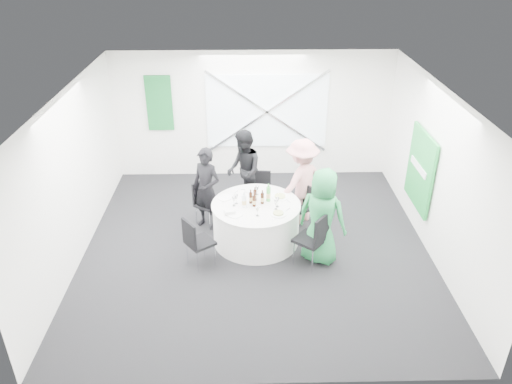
{
  "coord_description": "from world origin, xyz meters",
  "views": [
    {
      "loc": [
        -0.17,
        -7.35,
        5.03
      ],
      "look_at": [
        0.0,
        0.2,
        1.0
      ],
      "focal_mm": 35.0,
      "sensor_mm": 36.0,
      "label": 1
    }
  ],
  "objects_px": {
    "person_man_back_left": "(207,189)",
    "person_woman_pink": "(301,181)",
    "banquet_table": "(256,223)",
    "chair_back": "(261,190)",
    "person_man_back": "(244,171)",
    "chair_back_left": "(204,199)",
    "chair_back_right": "(302,203)",
    "chair_front_right": "(315,236)",
    "person_woman_green": "(322,217)",
    "clear_water_bottle": "(244,201)",
    "green_water_bottle": "(268,194)",
    "chair_front_left": "(196,240)"
  },
  "relations": [
    {
      "from": "chair_back_right",
      "to": "chair_front_left",
      "type": "xyz_separation_m",
      "value": [
        -1.88,
        -1.24,
        0.04
      ]
    },
    {
      "from": "banquet_table",
      "to": "person_man_back_left",
      "type": "relative_size",
      "value": 0.99
    },
    {
      "from": "chair_front_right",
      "to": "chair_back",
      "type": "bearing_deg",
      "value": -116.31
    },
    {
      "from": "chair_back_left",
      "to": "chair_front_right",
      "type": "xyz_separation_m",
      "value": [
        1.9,
        -1.43,
        0.08
      ]
    },
    {
      "from": "chair_front_right",
      "to": "green_water_bottle",
      "type": "distance_m",
      "value": 1.18
    },
    {
      "from": "chair_front_right",
      "to": "green_water_bottle",
      "type": "height_order",
      "value": "green_water_bottle"
    },
    {
      "from": "chair_back_right",
      "to": "chair_front_left",
      "type": "bearing_deg",
      "value": -86.53
    },
    {
      "from": "person_man_back",
      "to": "person_man_back_left",
      "type": "bearing_deg",
      "value": -54.73
    },
    {
      "from": "chair_back_left",
      "to": "person_man_back_left",
      "type": "height_order",
      "value": "person_man_back_left"
    },
    {
      "from": "chair_back",
      "to": "person_woman_pink",
      "type": "relative_size",
      "value": 0.51
    },
    {
      "from": "banquet_table",
      "to": "person_man_back_left",
      "type": "height_order",
      "value": "person_man_back_left"
    },
    {
      "from": "person_woman_green",
      "to": "chair_back_left",
      "type": "bearing_deg",
      "value": -2.99
    },
    {
      "from": "chair_back",
      "to": "chair_back_right",
      "type": "height_order",
      "value": "chair_back"
    },
    {
      "from": "clear_water_bottle",
      "to": "chair_front_left",
      "type": "bearing_deg",
      "value": -141.12
    },
    {
      "from": "banquet_table",
      "to": "chair_back",
      "type": "bearing_deg",
      "value": 83.58
    },
    {
      "from": "clear_water_bottle",
      "to": "person_man_back",
      "type": "bearing_deg",
      "value": 90.17
    },
    {
      "from": "person_woman_green",
      "to": "green_water_bottle",
      "type": "height_order",
      "value": "person_woman_green"
    },
    {
      "from": "chair_back",
      "to": "chair_back_left",
      "type": "xyz_separation_m",
      "value": [
        -1.08,
        -0.38,
        0.0
      ]
    },
    {
      "from": "chair_front_left",
      "to": "person_woman_green",
      "type": "distance_m",
      "value": 2.1
    },
    {
      "from": "chair_back_left",
      "to": "green_water_bottle",
      "type": "xyz_separation_m",
      "value": [
        1.18,
        -0.55,
        0.39
      ]
    },
    {
      "from": "person_man_back_left",
      "to": "person_man_back",
      "type": "bearing_deg",
      "value": 75.81
    },
    {
      "from": "person_woman_pink",
      "to": "chair_back_left",
      "type": "bearing_deg",
      "value": -37.98
    },
    {
      "from": "person_man_back_left",
      "to": "person_woman_green",
      "type": "xyz_separation_m",
      "value": [
        1.96,
        -1.11,
        0.05
      ]
    },
    {
      "from": "chair_front_right",
      "to": "clear_water_bottle",
      "type": "distance_m",
      "value": 1.36
    },
    {
      "from": "chair_back_right",
      "to": "person_man_back",
      "type": "height_order",
      "value": "person_man_back"
    },
    {
      "from": "banquet_table",
      "to": "person_woman_green",
      "type": "distance_m",
      "value": 1.3
    },
    {
      "from": "person_woman_pink",
      "to": "person_woman_green",
      "type": "bearing_deg",
      "value": 59.53
    },
    {
      "from": "chair_front_right",
      "to": "green_water_bottle",
      "type": "xyz_separation_m",
      "value": [
        -0.72,
        0.88,
        0.31
      ]
    },
    {
      "from": "green_water_bottle",
      "to": "chair_back_right",
      "type": "bearing_deg",
      "value": 30.95
    },
    {
      "from": "banquet_table",
      "to": "chair_back_right",
      "type": "relative_size",
      "value": 1.88
    },
    {
      "from": "chair_back_left",
      "to": "chair_front_left",
      "type": "relative_size",
      "value": 0.95
    },
    {
      "from": "green_water_bottle",
      "to": "person_man_back_left",
      "type": "bearing_deg",
      "value": 159.38
    },
    {
      "from": "chair_front_right",
      "to": "chair_front_left",
      "type": "height_order",
      "value": "chair_front_right"
    },
    {
      "from": "person_man_back_left",
      "to": "person_woman_pink",
      "type": "height_order",
      "value": "person_woman_pink"
    },
    {
      "from": "banquet_table",
      "to": "clear_water_bottle",
      "type": "height_order",
      "value": "clear_water_bottle"
    },
    {
      "from": "chair_back_right",
      "to": "clear_water_bottle",
      "type": "relative_size",
      "value": 2.85
    },
    {
      "from": "chair_back",
      "to": "person_woman_green",
      "type": "bearing_deg",
      "value": -53.26
    },
    {
      "from": "person_man_back_left",
      "to": "person_woman_green",
      "type": "bearing_deg",
      "value": 1.18
    },
    {
      "from": "chair_back_right",
      "to": "chair_front_left",
      "type": "distance_m",
      "value": 2.25
    },
    {
      "from": "person_woman_green",
      "to": "clear_water_bottle",
      "type": "bearing_deg",
      "value": 7.67
    },
    {
      "from": "green_water_bottle",
      "to": "person_man_back",
      "type": "bearing_deg",
      "value": 111.28
    },
    {
      "from": "chair_back",
      "to": "person_man_back_left",
      "type": "distance_m",
      "value": 1.17
    },
    {
      "from": "chair_back_left",
      "to": "green_water_bottle",
      "type": "bearing_deg",
      "value": -80.42
    },
    {
      "from": "chair_back",
      "to": "person_man_back",
      "type": "distance_m",
      "value": 0.49
    },
    {
      "from": "chair_front_right",
      "to": "person_woman_pink",
      "type": "xyz_separation_m",
      "value": [
        -0.07,
        1.48,
        0.25
      ]
    },
    {
      "from": "person_man_back",
      "to": "clear_water_bottle",
      "type": "bearing_deg",
      "value": -9.64
    },
    {
      "from": "chair_back_right",
      "to": "person_woman_green",
      "type": "relative_size",
      "value": 0.49
    },
    {
      "from": "banquet_table",
      "to": "chair_back_left",
      "type": "relative_size",
      "value": 1.82
    },
    {
      "from": "green_water_bottle",
      "to": "person_woman_pink",
      "type": "bearing_deg",
      "value": 42.8
    },
    {
      "from": "person_woman_pink",
      "to": "banquet_table",
      "type": "bearing_deg",
      "value": 0.0
    }
  ]
}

